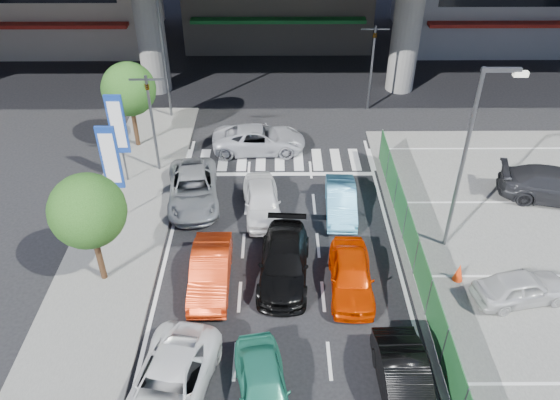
{
  "coord_description": "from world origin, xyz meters",
  "views": [
    {
      "loc": [
        -0.16,
        -11.78,
        15.23
      ],
      "look_at": [
        -0.03,
        6.61,
        1.97
      ],
      "focal_mm": 35.0,
      "sensor_mm": 36.0,
      "label": 1
    }
  ],
  "objects_px": {
    "sedan_white_front_mid": "(262,201)",
    "signboard_near": "(111,161)",
    "tree_near": "(88,211)",
    "wagon_silver_front_left": "(193,189)",
    "taxi_orange_left": "(210,271)",
    "taxi_orange_right": "(351,275)",
    "parked_sedan_white": "(521,287)",
    "parked_sedan_dgrey": "(557,186)",
    "street_lamp_left": "(165,40)",
    "hatch_black_mid_right": "(405,383)",
    "traffic_cone": "(459,272)",
    "street_lamp_right": "(471,149)",
    "kei_truck_front_right": "(341,201)",
    "signboard_far": "(118,127)",
    "sedan_black_mid": "(284,262)",
    "tree_far": "(129,89)",
    "traffic_light_right": "(374,47)",
    "sedan_white_mid_left": "(168,387)",
    "crossing_wagon_silver": "(259,139)",
    "traffic_light_left": "(149,101)",
    "taxi_teal_mid": "(263,387)"
  },
  "relations": [
    {
      "from": "sedan_white_front_mid",
      "to": "signboard_near",
      "type": "bearing_deg",
      "value": 177.14
    },
    {
      "from": "tree_near",
      "to": "wagon_silver_front_left",
      "type": "bearing_deg",
      "value": 61.29
    },
    {
      "from": "taxi_orange_left",
      "to": "taxi_orange_right",
      "type": "xyz_separation_m",
      "value": [
        5.42,
        -0.26,
        0.0
      ]
    },
    {
      "from": "taxi_orange_left",
      "to": "wagon_silver_front_left",
      "type": "relative_size",
      "value": 0.85
    },
    {
      "from": "parked_sedan_white",
      "to": "parked_sedan_dgrey",
      "type": "height_order",
      "value": "parked_sedan_dgrey"
    },
    {
      "from": "signboard_near",
      "to": "wagon_silver_front_left",
      "type": "xyz_separation_m",
      "value": [
        3.11,
        1.32,
        -2.38
      ]
    },
    {
      "from": "street_lamp_left",
      "to": "tree_near",
      "type": "distance_m",
      "value": 14.08
    },
    {
      "from": "hatch_black_mid_right",
      "to": "taxi_orange_left",
      "type": "relative_size",
      "value": 0.99
    },
    {
      "from": "tree_near",
      "to": "traffic_cone",
      "type": "bearing_deg",
      "value": -0.7
    },
    {
      "from": "wagon_silver_front_left",
      "to": "sedan_white_front_mid",
      "type": "xyz_separation_m",
      "value": [
        3.26,
        -0.96,
        -0.0
      ]
    },
    {
      "from": "street_lamp_right",
      "to": "tree_near",
      "type": "height_order",
      "value": "street_lamp_right"
    },
    {
      "from": "traffic_cone",
      "to": "parked_sedan_white",
      "type": "bearing_deg",
      "value": -28.25
    },
    {
      "from": "taxi_orange_left",
      "to": "signboard_near",
      "type": "bearing_deg",
      "value": 135.54
    },
    {
      "from": "kei_truck_front_right",
      "to": "signboard_near",
      "type": "bearing_deg",
      "value": -175.19
    },
    {
      "from": "signboard_far",
      "to": "sedan_black_mid",
      "type": "relative_size",
      "value": 0.99
    },
    {
      "from": "tree_near",
      "to": "tree_far",
      "type": "relative_size",
      "value": 1.0
    },
    {
      "from": "traffic_light_right",
      "to": "signboard_far",
      "type": "distance_m",
      "value": 15.38
    },
    {
      "from": "sedan_white_mid_left",
      "to": "hatch_black_mid_right",
      "type": "distance_m",
      "value": 7.34
    },
    {
      "from": "traffic_light_right",
      "to": "crossing_wagon_silver",
      "type": "distance_m",
      "value": 8.88
    },
    {
      "from": "tree_near",
      "to": "kei_truck_front_right",
      "type": "bearing_deg",
      "value": 24.1
    },
    {
      "from": "signboard_far",
      "to": "hatch_black_mid_right",
      "type": "bearing_deg",
      "value": -47.37
    },
    {
      "from": "hatch_black_mid_right",
      "to": "wagon_silver_front_left",
      "type": "distance_m",
      "value": 13.3
    },
    {
      "from": "street_lamp_left",
      "to": "hatch_black_mid_right",
      "type": "relative_size",
      "value": 1.93
    },
    {
      "from": "sedan_black_mid",
      "to": "tree_far",
      "type": "bearing_deg",
      "value": 131.54
    },
    {
      "from": "traffic_light_left",
      "to": "crossing_wagon_silver",
      "type": "bearing_deg",
      "value": 21.67
    },
    {
      "from": "tree_near",
      "to": "parked_sedan_white",
      "type": "relative_size",
      "value": 1.32
    },
    {
      "from": "kei_truck_front_right",
      "to": "taxi_orange_right",
      "type": "bearing_deg",
      "value": -88.37
    },
    {
      "from": "taxi_teal_mid",
      "to": "traffic_cone",
      "type": "distance_m",
      "value": 9.25
    },
    {
      "from": "tree_near",
      "to": "wagon_silver_front_left",
      "type": "relative_size",
      "value": 0.97
    },
    {
      "from": "taxi_orange_left",
      "to": "crossing_wagon_silver",
      "type": "xyz_separation_m",
      "value": [
        1.63,
        10.32,
        0.0
      ]
    },
    {
      "from": "taxi_teal_mid",
      "to": "parked_sedan_dgrey",
      "type": "height_order",
      "value": "parked_sedan_dgrey"
    },
    {
      "from": "traffic_light_left",
      "to": "signboard_far",
      "type": "relative_size",
      "value": 1.11
    },
    {
      "from": "traffic_light_right",
      "to": "crossing_wagon_silver",
      "type": "xyz_separation_m",
      "value": [
        -6.61,
        -4.98,
        -3.24
      ]
    },
    {
      "from": "street_lamp_right",
      "to": "street_lamp_left",
      "type": "relative_size",
      "value": 1.0
    },
    {
      "from": "tree_near",
      "to": "taxi_orange_left",
      "type": "xyz_separation_m",
      "value": [
        4.26,
        -0.3,
        -2.7
      ]
    },
    {
      "from": "signboard_near",
      "to": "traffic_cone",
      "type": "bearing_deg",
      "value": -16.38
    },
    {
      "from": "traffic_cone",
      "to": "sedan_white_front_mid",
      "type": "bearing_deg",
      "value": 149.91
    },
    {
      "from": "tree_far",
      "to": "kei_truck_front_right",
      "type": "bearing_deg",
      "value": -30.11
    },
    {
      "from": "traffic_light_left",
      "to": "sedan_white_front_mid",
      "type": "distance_m",
      "value": 7.26
    },
    {
      "from": "traffic_light_left",
      "to": "kei_truck_front_right",
      "type": "xyz_separation_m",
      "value": [
        8.97,
        -3.63,
        -3.31
      ]
    },
    {
      "from": "sedan_white_mid_left",
      "to": "parked_sedan_dgrey",
      "type": "height_order",
      "value": "parked_sedan_dgrey"
    },
    {
      "from": "taxi_teal_mid",
      "to": "kei_truck_front_right",
      "type": "height_order",
      "value": "taxi_teal_mid"
    },
    {
      "from": "tree_far",
      "to": "wagon_silver_front_left",
      "type": "distance_m",
      "value": 6.92
    },
    {
      "from": "tree_far",
      "to": "tree_near",
      "type": "bearing_deg",
      "value": -85.64
    },
    {
      "from": "traffic_light_left",
      "to": "signboard_far",
      "type": "xyz_separation_m",
      "value": [
        -1.4,
        -1.01,
        -0.87
      ]
    },
    {
      "from": "tree_far",
      "to": "taxi_orange_left",
      "type": "xyz_separation_m",
      "value": [
        5.06,
        -10.8,
        -2.7
      ]
    },
    {
      "from": "street_lamp_right",
      "to": "parked_sedan_white",
      "type": "bearing_deg",
      "value": -61.01
    },
    {
      "from": "sedan_white_front_mid",
      "to": "parked_sedan_dgrey",
      "type": "xyz_separation_m",
      "value": [
        13.84,
        0.93,
        0.13
      ]
    },
    {
      "from": "traffic_light_right",
      "to": "hatch_black_mid_right",
      "type": "xyz_separation_m",
      "value": [
        -1.7,
        -20.39,
        -3.25
      ]
    },
    {
      "from": "sedan_white_front_mid",
      "to": "traffic_light_left",
      "type": "bearing_deg",
      "value": 139.72
    }
  ]
}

